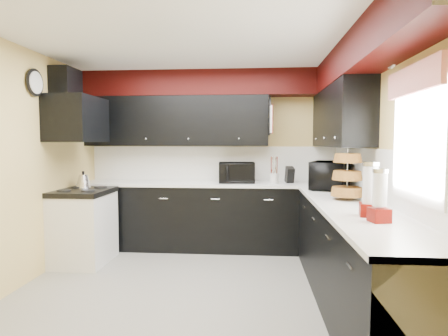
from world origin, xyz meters
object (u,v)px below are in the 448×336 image
object	(u,v)px
utensil_crock	(274,178)
kettle	(83,181)
toaster_oven	(237,172)
microwave	(330,175)
knife_block	(290,175)

from	to	relation	value
utensil_crock	kettle	distance (m)	2.52
utensil_crock	toaster_oven	bearing A→B (deg)	173.49
microwave	utensil_crock	xyz separation A→B (m)	(-0.64, 0.56, -0.10)
knife_block	kettle	world-z (taller)	knife_block
kettle	microwave	bearing A→B (deg)	-1.41
utensil_crock	microwave	bearing A→B (deg)	-41.26
toaster_oven	knife_block	size ratio (longest dim) A/B	2.23
knife_block	kettle	xyz separation A→B (m)	(-2.69, -0.55, -0.05)
toaster_oven	utensil_crock	xyz separation A→B (m)	(0.51, -0.06, -0.07)
utensil_crock	knife_block	distance (m)	0.23
microwave	knife_block	size ratio (longest dim) A/B	2.73
toaster_oven	microwave	bearing A→B (deg)	-32.20
microwave	knife_block	bearing A→B (deg)	53.84
knife_block	utensil_crock	bearing A→B (deg)	-172.75
toaster_oven	utensil_crock	bearing A→B (deg)	-10.43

